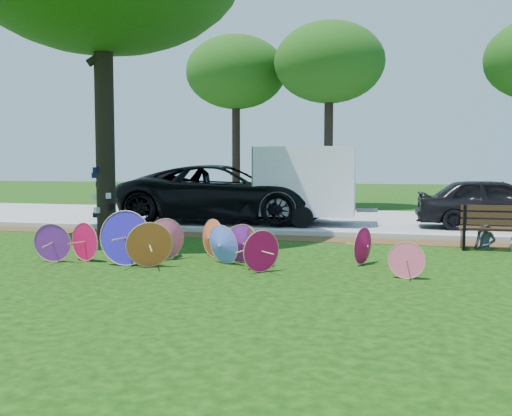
# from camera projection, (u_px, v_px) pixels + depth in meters

# --- Properties ---
(ground) EXTENTS (90.00, 90.00, 0.00)m
(ground) POSITION_uv_depth(u_px,v_px,m) (195.00, 271.00, 9.29)
(ground) COLOR black
(ground) RESTS_ON ground
(mulch_strip) EXTENTS (90.00, 1.00, 0.01)m
(mulch_strip) POSITION_uv_depth(u_px,v_px,m) (263.00, 237.00, 13.62)
(mulch_strip) COLOR #472D16
(mulch_strip) RESTS_ON ground
(curb) EXTENTS (90.00, 0.30, 0.12)m
(curb) POSITION_uv_depth(u_px,v_px,m) (270.00, 232.00, 14.29)
(curb) COLOR #B7B5AD
(curb) RESTS_ON ground
(street) EXTENTS (90.00, 8.00, 0.01)m
(street) POSITION_uv_depth(u_px,v_px,m) (300.00, 219.00, 18.30)
(street) COLOR gray
(street) RESTS_ON ground
(parasol_pile) EXTENTS (6.75, 1.82, 0.97)m
(parasol_pile) POSITION_uv_depth(u_px,v_px,m) (190.00, 243.00, 9.95)
(parasol_pile) COLOR #D70B46
(parasol_pile) RESTS_ON ground
(black_van) EXTENTS (6.51, 3.56, 1.73)m
(black_van) POSITION_uv_depth(u_px,v_px,m) (224.00, 194.00, 17.24)
(black_van) COLOR black
(black_van) RESTS_ON ground
(dark_pickup) EXTENTS (4.15, 1.81, 1.39)m
(dark_pickup) POSITION_uv_depth(u_px,v_px,m) (494.00, 203.00, 15.40)
(dark_pickup) COLOR black
(dark_pickup) RESTS_ON ground
(cargo_trailer) EXTENTS (2.88, 1.94, 2.54)m
(cargo_trailer) POSITION_uv_depth(u_px,v_px,m) (306.00, 181.00, 16.41)
(cargo_trailer) COLOR white
(cargo_trailer) RESTS_ON ground
(park_bench) EXTENTS (1.77, 0.68, 0.92)m
(park_bench) POSITION_uv_depth(u_px,v_px,m) (504.00, 228.00, 11.55)
(park_bench) COLOR black
(park_bench) RESTS_ON ground
(person_left) EXTENTS (0.49, 0.40, 1.17)m
(person_left) POSITION_uv_depth(u_px,v_px,m) (485.00, 221.00, 11.68)
(person_left) COLOR #3C4352
(person_left) RESTS_ON ground
(bg_trees) EXTENTS (16.73, 5.70, 7.40)m
(bg_trees) POSITION_uv_depth(u_px,v_px,m) (363.00, 66.00, 23.14)
(bg_trees) COLOR black
(bg_trees) RESTS_ON ground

